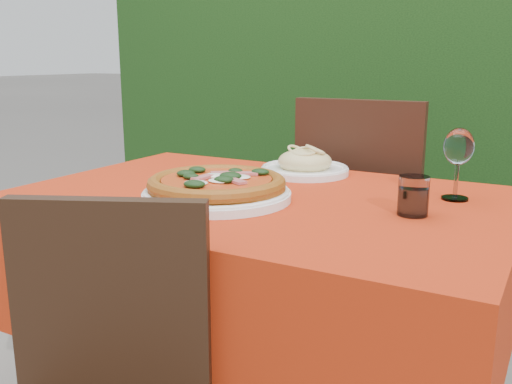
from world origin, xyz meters
The scene contains 8 objects.
hedge centered at (0.00, 1.55, 0.92)m, with size 3.20×0.55×1.78m.
dining_table centered at (0.00, 0.00, 0.60)m, with size 1.26×0.86×0.75m.
chair_far centered at (0.08, 0.65, 0.55)m, with size 0.45×0.45×0.96m.
pizza_plate centered at (-0.07, -0.10, 0.78)m, with size 0.41×0.41×0.07m.
pasta_plate centered at (-0.01, 0.31, 0.78)m, with size 0.27×0.27×0.08m.
water_glass centered at (0.40, -0.01, 0.79)m, with size 0.07×0.07×0.09m.
wine_glass centered at (0.46, 0.19, 0.87)m, with size 0.07×0.07×0.18m.
fork centered at (-0.26, -0.09, 0.75)m, with size 0.02×0.18×0.00m, color silver.
Camera 1 is at (0.69, -1.26, 1.10)m, focal length 40.00 mm.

